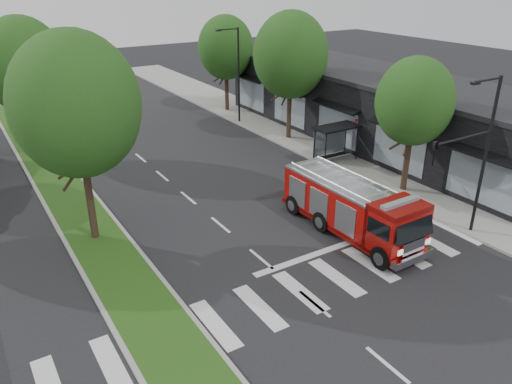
{
  "coord_description": "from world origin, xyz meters",
  "views": [
    {
      "loc": [
        -10.76,
        -16.73,
        12.38
      ],
      "look_at": [
        1.72,
        3.21,
        1.8
      ],
      "focal_mm": 35.0,
      "sensor_mm": 36.0,
      "label": 1
    }
  ],
  "objects": [
    {
      "name": "storefront_row",
      "position": [
        17.0,
        10.0,
        2.5
      ],
      "size": [
        8.0,
        30.0,
        5.0
      ],
      "primitive_type": "cube",
      "color": "black",
      "rests_on": "ground"
    },
    {
      "name": "sidewalk_right",
      "position": [
        12.5,
        10.0,
        0.07
      ],
      "size": [
        5.0,
        80.0,
        0.15
      ],
      "primitive_type": "cube",
      "color": "gray",
      "rests_on": "ground"
    },
    {
      "name": "median",
      "position": [
        -6.0,
        18.0,
        0.08
      ],
      "size": [
        3.0,
        50.0,
        0.15
      ],
      "color": "gray",
      "rests_on": "ground"
    },
    {
      "name": "tree_right_far",
      "position": [
        11.5,
        24.0,
        5.84
      ],
      "size": [
        5.0,
        5.0,
        8.73
      ],
      "color": "black",
      "rests_on": "ground"
    },
    {
      "name": "tree_right_mid",
      "position": [
        11.5,
        14.0,
        6.49
      ],
      "size": [
        5.6,
        5.6,
        9.72
      ],
      "color": "black",
      "rests_on": "ground"
    },
    {
      "name": "tree_right_near",
      "position": [
        11.5,
        2.0,
        5.51
      ],
      "size": [
        4.4,
        4.4,
        8.05
      ],
      "color": "black",
      "rests_on": "ground"
    },
    {
      "name": "streetlight_right_near",
      "position": [
        9.61,
        -3.5,
        4.67
      ],
      "size": [
        4.08,
        0.22,
        8.0
      ],
      "color": "black",
      "rests_on": "ground"
    },
    {
      "name": "streetlight_right_far",
      "position": [
        10.35,
        20.0,
        4.48
      ],
      "size": [
        2.11,
        0.2,
        8.0
      ],
      "color": "black",
      "rests_on": "ground"
    },
    {
      "name": "tree_median_near",
      "position": [
        -6.0,
        6.0,
        6.81
      ],
      "size": [
        5.8,
        5.8,
        10.16
      ],
      "color": "black",
      "rests_on": "ground"
    },
    {
      "name": "bus_shelter",
      "position": [
        11.2,
        8.15,
        2.04
      ],
      "size": [
        3.2,
        1.6,
        2.61
      ],
      "color": "black",
      "rests_on": "ground"
    },
    {
      "name": "fire_engine",
      "position": [
        5.24,
        -0.19,
        1.42
      ],
      "size": [
        2.73,
        8.57,
        2.96
      ],
      "rotation": [
        0.0,
        0.0,
        0.01
      ],
      "color": "#600705",
      "rests_on": "ground"
    },
    {
      "name": "tree_median_far",
      "position": [
        -6.0,
        20.0,
        6.49
      ],
      "size": [
        5.6,
        5.6,
        9.72
      ],
      "color": "black",
      "rests_on": "ground"
    },
    {
      "name": "ground",
      "position": [
        0.0,
        0.0,
        0.0
      ],
      "size": [
        140.0,
        140.0,
        0.0
      ],
      "primitive_type": "plane",
      "color": "black",
      "rests_on": "ground"
    }
  ]
}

